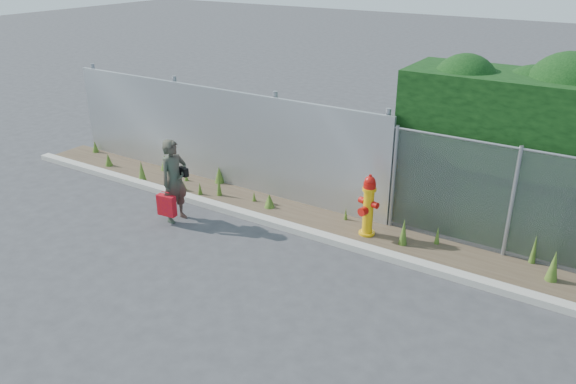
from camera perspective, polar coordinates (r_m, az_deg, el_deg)
The scene contains 8 objects.
ground at distance 9.32m, azimuth -3.09°, elevation -8.97°, with size 80.00×80.00×0.00m, color #38383A.
curb at distance 10.61m, azimuth 2.53°, elevation -4.27°, with size 16.00×0.22×0.12m, color #ACA89B.
weed_strip at distance 11.26m, azimuth 2.77°, elevation -2.27°, with size 16.00×1.28×0.55m.
corrugated_fence at distance 12.84m, azimuth -7.31°, elevation 5.67°, with size 8.50×0.21×2.30m.
fire_hydrant at distance 10.52m, azimuth 8.15°, elevation -1.47°, with size 0.41×0.37×1.23m.
woman at distance 11.16m, azimuth -11.47°, elevation 1.13°, with size 0.61×0.40×1.67m, color #0E5D41.
red_tote_bag at distance 11.19m, azimuth -12.23°, elevation -1.33°, with size 0.38×0.14×0.50m.
black_shoulder_bag at distance 11.14m, azimuth -10.58°, elevation 2.05°, with size 0.23×0.10×0.17m.
Camera 1 is at (4.62, -6.36, 5.02)m, focal length 35.00 mm.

